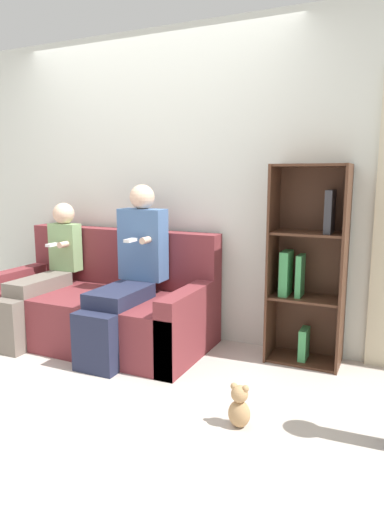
# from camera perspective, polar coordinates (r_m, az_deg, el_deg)

# --- Properties ---
(ground_plane) EXTENTS (14.00, 14.00, 0.00)m
(ground_plane) POSITION_cam_1_polar(r_m,az_deg,el_deg) (3.44, -12.98, -13.69)
(ground_plane) COLOR #BCB2A8
(back_wall) EXTENTS (10.00, 0.06, 2.55)m
(back_wall) POSITION_cam_1_polar(r_m,az_deg,el_deg) (3.99, -4.68, 8.66)
(back_wall) COLOR silver
(back_wall) RESTS_ON ground_plane
(couch) EXTENTS (1.83, 0.88, 0.91)m
(couch) POSITION_cam_1_polar(r_m,az_deg,el_deg) (3.90, -11.23, -6.23)
(couch) COLOR maroon
(couch) RESTS_ON ground_plane
(adult_seated) EXTENTS (0.38, 0.83, 1.30)m
(adult_seated) POSITION_cam_1_polar(r_m,az_deg,el_deg) (3.55, -7.92, -1.69)
(adult_seated) COLOR #232842
(adult_seated) RESTS_ON ground_plane
(child_seated) EXTENTS (0.28, 0.85, 1.13)m
(child_seated) POSITION_cam_1_polar(r_m,az_deg,el_deg) (4.03, -18.03, -1.88)
(child_seated) COLOR #70665B
(child_seated) RESTS_ON ground_plane
(bookshelf) EXTENTS (0.53, 0.32, 1.45)m
(bookshelf) POSITION_cam_1_polar(r_m,az_deg,el_deg) (3.43, 14.23, -1.27)
(bookshelf) COLOR #4C2D1E
(bookshelf) RESTS_ON ground_plane
(teddy_bear) EXTENTS (0.12, 0.10, 0.25)m
(teddy_bear) POSITION_cam_1_polar(r_m,az_deg,el_deg) (2.64, 5.94, -18.26)
(teddy_bear) COLOR tan
(teddy_bear) RESTS_ON ground_plane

